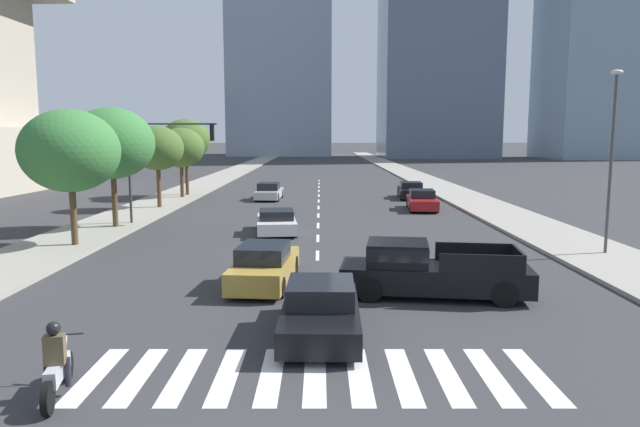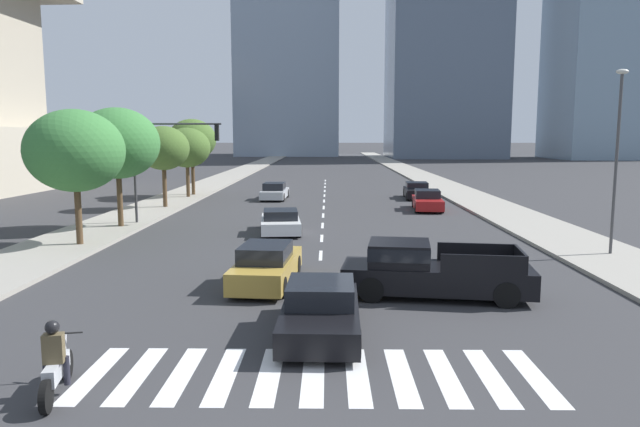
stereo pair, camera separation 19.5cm
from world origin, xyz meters
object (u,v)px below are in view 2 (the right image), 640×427
object	(u,v)px
sedan_black_3	(417,191)
street_tree_fifth	(192,140)
pickup_truck	(427,270)
sedan_gold_0	(267,266)
sedan_black_5	(321,311)
motorcycle_trailing	(56,366)
sedan_silver_4	(275,192)
street_tree_third	(163,148)
sedan_red_2	(427,201)
street_tree_second	(117,143)
street_lamp_east	(617,148)
street_tree_nearest	(75,151)
street_tree_fourth	(187,148)
sedan_white_1	(280,222)
traffic_signal_far	(167,150)

from	to	relation	value
sedan_black_3	street_tree_fifth	distance (m)	18.31
pickup_truck	sedan_black_3	size ratio (longest dim) A/B	1.29
sedan_gold_0	sedan_black_5	size ratio (longest dim) A/B	1.09
motorcycle_trailing	sedan_silver_4	world-z (taller)	motorcycle_trailing
sedan_black_5	street_tree_third	xyz separation A→B (m)	(-10.71, 24.61, 3.44)
sedan_red_2	street_tree_second	xyz separation A→B (m)	(-17.43, -8.09, 3.86)
sedan_silver_4	street_tree_third	bearing A→B (deg)	133.36
street_lamp_east	street_tree_fifth	distance (m)	32.37
street_tree_nearest	street_tree_fourth	bearing A→B (deg)	90.00
sedan_red_2	street_tree_nearest	world-z (taller)	street_tree_nearest
sedan_gold_0	sedan_black_5	xyz separation A→B (m)	(1.83, -4.81, -0.04)
sedan_white_1	sedan_black_3	bearing A→B (deg)	-35.35
sedan_black_3	street_tree_second	distance (m)	23.74
pickup_truck	sedan_white_1	distance (m)	12.84
street_tree_nearest	street_tree_fifth	bearing A→B (deg)	90.00
street_tree_fourth	street_tree_fifth	distance (m)	1.86
sedan_gold_0	sedan_silver_4	size ratio (longest dim) A/B	1.05
motorcycle_trailing	sedan_white_1	distance (m)	18.75
sedan_white_1	street_tree_nearest	xyz separation A→B (m)	(-8.50, -3.94, 3.65)
motorcycle_trailing	sedan_black_3	bearing A→B (deg)	-30.23
sedan_black_3	street_tree_nearest	world-z (taller)	street_tree_nearest
sedan_white_1	street_tree_second	xyz separation A→B (m)	(-8.50, 1.15, 3.90)
sedan_black_3	traffic_signal_far	distance (m)	21.17
sedan_black_3	sedan_black_5	bearing A→B (deg)	-9.23
sedan_black_3	street_lamp_east	bearing A→B (deg)	14.96
sedan_red_2	sedan_black_3	world-z (taller)	sedan_red_2
sedan_red_2	street_tree_fourth	size ratio (longest dim) A/B	0.86
sedan_white_1	street_lamp_east	world-z (taller)	street_lamp_east
sedan_black_3	street_tree_nearest	size ratio (longest dim) A/B	0.78
sedan_red_2	sedan_black_5	xyz separation A→B (m)	(-6.73, -24.31, -0.01)
street_lamp_east	street_tree_third	distance (m)	27.01
sedan_white_1	sedan_silver_4	distance (m)	15.58
traffic_signal_far	street_lamp_east	world-z (taller)	street_lamp_east
sedan_gold_0	street_tree_third	size ratio (longest dim) A/B	0.89
pickup_truck	street_lamp_east	bearing A→B (deg)	-137.08
sedan_gold_0	street_tree_nearest	world-z (taller)	street_tree_nearest
pickup_truck	street_tree_fourth	world-z (taller)	street_tree_fourth
sedan_silver_4	traffic_signal_far	distance (m)	14.23
street_tree_nearest	street_tree_fifth	xyz separation A→B (m)	(0.00, 21.70, 0.33)
pickup_truck	sedan_red_2	size ratio (longest dim) A/B	1.27
street_tree_nearest	street_tree_fifth	world-z (taller)	street_tree_fifth
sedan_white_1	street_tree_third	world-z (taller)	street_tree_third
street_tree_fourth	sedan_black_5	bearing A→B (deg)	-70.98
street_tree_second	street_tree_fifth	distance (m)	16.61
motorcycle_trailing	street_tree_second	size ratio (longest dim) A/B	0.34
sedan_silver_4	sedan_red_2	bearing A→B (deg)	-118.26
sedan_black_5	street_tree_nearest	world-z (taller)	street_tree_nearest
sedan_black_3	street_tree_third	distance (m)	19.38
traffic_signal_far	sedan_gold_0	bearing A→B (deg)	-62.37
sedan_white_1	street_tree_nearest	world-z (taller)	street_tree_nearest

